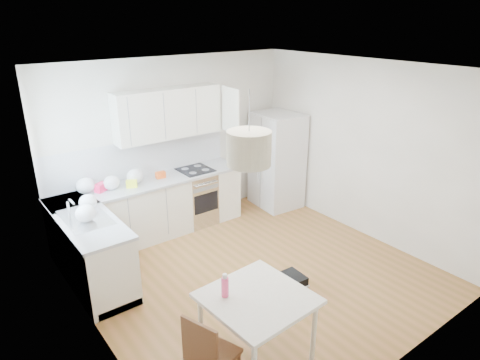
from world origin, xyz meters
The scene contains 29 objects.
floor centered at (0.00, 0.00, 0.00)m, with size 4.20×4.20×0.00m, color brown.
ceiling centered at (0.00, 0.00, 2.70)m, with size 4.20×4.20×0.00m, color white.
wall_back centered at (0.00, 2.10, 1.35)m, with size 4.20×4.20×0.00m, color beige.
wall_left centered at (-2.10, 0.00, 1.35)m, with size 4.20×4.20×0.00m, color beige.
wall_right centered at (2.10, 0.00, 1.35)m, with size 4.20×4.20×0.00m, color beige.
window_glassblock centered at (-2.09, 1.15, 1.75)m, with size 0.02×1.00×1.00m, color #BFE0F9.
cabinets_back centered at (-0.60, 1.80, 0.44)m, with size 3.00×0.60×0.88m, color white.
cabinets_left centered at (-1.80, 1.20, 0.44)m, with size 0.60×1.80×0.88m, color white.
counter_back centered at (-0.60, 1.80, 0.90)m, with size 3.02×0.64×0.04m, color #B5B7BA.
counter_left centered at (-1.80, 1.20, 0.90)m, with size 0.64×1.82×0.04m, color #B5B7BA.
backsplash_back centered at (-0.60, 2.09, 1.21)m, with size 3.00×0.01×0.58m, color white.
backsplash_left centered at (-2.09, 1.20, 1.21)m, with size 0.01×1.80×0.58m, color white.
upper_cabinets centered at (-0.15, 1.94, 1.88)m, with size 1.70×0.32×0.75m, color white.
range_oven centered at (0.20, 1.80, 0.44)m, with size 0.50×0.61×0.88m, color silver, non-canonical shape.
sink centered at (-1.80, 1.15, 0.92)m, with size 0.50×0.80×0.16m, color silver, non-canonical shape.
refrigerator centered at (1.75, 1.55, 0.84)m, with size 0.82×0.84×1.69m, color silver, non-canonical shape.
dining_table centered at (-0.96, -1.20, 0.66)m, with size 0.99×0.99×0.74m.
dining_chair centered at (-1.53, -1.28, 0.45)m, with size 0.38×0.38×0.90m, color #4D2D17, non-canonical shape.
drink_bottle centered at (-1.20, -1.00, 0.87)m, with size 0.07×0.07×0.25m, color #F44379.
gym_bag centered at (0.01, -0.58, 0.11)m, with size 0.49×0.32×0.22m, color black.
pendant_lamp centered at (-0.92, -1.00, 2.18)m, with size 0.40×0.40×0.31m, color beige.
grocery_bag_a centered at (-1.53, 1.91, 1.04)m, with size 0.26×0.22×0.23m, color white.
grocery_bag_b centered at (-1.18, 1.82, 1.03)m, with size 0.23×0.20×0.21m, color white.
grocery_bag_c centered at (-0.81, 1.84, 1.03)m, with size 0.25×0.21×0.23m, color white.
grocery_bag_d centered at (-1.68, 1.37, 1.02)m, with size 0.23×0.19×0.21m, color white.
grocery_bag_e centered at (-1.82, 1.04, 1.03)m, with size 0.24×0.21×0.22m, color white.
snack_orange centered at (-0.41, 1.82, 0.97)m, with size 0.14×0.09×0.10m, color #D24612.
snack_yellow centered at (-0.92, 1.74, 0.97)m, with size 0.16×0.10×0.11m, color #F6FB27.
snack_red centered at (-1.33, 1.86, 0.98)m, with size 0.17×0.11×0.12m, color red.
Camera 1 is at (-3.16, -3.81, 3.28)m, focal length 32.00 mm.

